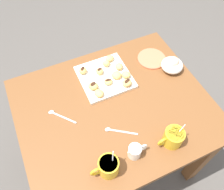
% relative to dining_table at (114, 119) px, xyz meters
% --- Properties ---
extents(ground_plane, '(8.00, 8.00, 0.00)m').
position_rel_dining_table_xyz_m(ground_plane, '(0.00, 0.00, -0.60)').
color(ground_plane, '#514C47').
extents(dining_table, '(1.01, 0.83, 0.73)m').
position_rel_dining_table_xyz_m(dining_table, '(0.00, 0.00, 0.00)').
color(dining_table, brown).
rests_on(dining_table, ground_plane).
extents(pastry_plate_square, '(0.28, 0.28, 0.02)m').
position_rel_dining_table_xyz_m(pastry_plate_square, '(-0.03, -0.20, 0.14)').
color(pastry_plate_square, white).
rests_on(pastry_plate_square, dining_table).
extents(coffee_mug_mustard_left, '(0.13, 0.09, 0.14)m').
position_rel_dining_table_xyz_m(coffee_mug_mustard_left, '(-0.16, 0.29, 0.18)').
color(coffee_mug_mustard_left, gold).
rests_on(coffee_mug_mustard_left, dining_table).
extents(coffee_mug_mustard_right, '(0.13, 0.09, 0.14)m').
position_rel_dining_table_xyz_m(coffee_mug_mustard_right, '(0.17, 0.29, 0.18)').
color(coffee_mug_mustard_right, gold).
rests_on(coffee_mug_mustard_right, dining_table).
extents(cream_pitcher_white, '(0.10, 0.06, 0.07)m').
position_rel_dining_table_xyz_m(cream_pitcher_white, '(0.03, 0.28, 0.17)').
color(cream_pitcher_white, white).
rests_on(cream_pitcher_white, dining_table).
extents(ice_cream_bowl, '(0.13, 0.13, 0.09)m').
position_rel_dining_table_xyz_m(ice_cream_bowl, '(-0.41, -0.10, 0.17)').
color(ice_cream_bowl, white).
rests_on(ice_cream_bowl, dining_table).
extents(saucer_coral_left, '(0.17, 0.17, 0.01)m').
position_rel_dining_table_xyz_m(saucer_coral_left, '(-0.35, -0.21, 0.14)').
color(saucer_coral_left, '#E5704C').
rests_on(saucer_coral_left, dining_table).
extents(loose_spoon_near_saucer, '(0.14, 0.10, 0.01)m').
position_rel_dining_table_xyz_m(loose_spoon_near_saucer, '(0.05, 0.14, 0.14)').
color(loose_spoon_near_saucer, silver).
rests_on(loose_spoon_near_saucer, dining_table).
extents(loose_spoon_by_plate, '(0.11, 0.13, 0.01)m').
position_rel_dining_table_xyz_m(loose_spoon_by_plate, '(0.28, -0.07, 0.14)').
color(loose_spoon_by_plate, silver).
rests_on(loose_spoon_by_plate, dining_table).
extents(beignet_0, '(0.06, 0.05, 0.04)m').
position_rel_dining_table_xyz_m(beignet_0, '(-0.07, -0.27, 0.17)').
color(beignet_0, '#E5B260').
rests_on(beignet_0, pastry_plate_square).
extents(beignet_1, '(0.06, 0.05, 0.03)m').
position_rel_dining_table_xyz_m(beignet_1, '(-0.03, -0.14, 0.16)').
color(beignet_1, '#E5B260').
rests_on(beignet_1, pastry_plate_square).
extents(chocolate_drizzle_1, '(0.03, 0.02, 0.00)m').
position_rel_dining_table_xyz_m(chocolate_drizzle_1, '(-0.03, -0.14, 0.18)').
color(chocolate_drizzle_1, '#381E11').
rests_on(chocolate_drizzle_1, beignet_1).
extents(beignet_2, '(0.06, 0.06, 0.04)m').
position_rel_dining_table_xyz_m(beignet_2, '(0.07, -0.27, 0.17)').
color(beignet_2, '#E5B260').
rests_on(beignet_2, pastry_plate_square).
extents(chocolate_drizzle_2, '(0.03, 0.03, 0.00)m').
position_rel_dining_table_xyz_m(chocolate_drizzle_2, '(0.07, -0.27, 0.19)').
color(chocolate_drizzle_2, '#381E11').
rests_on(chocolate_drizzle_2, beignet_2).
extents(beignet_3, '(0.06, 0.05, 0.04)m').
position_rel_dining_table_xyz_m(beignet_3, '(-0.09, -0.16, 0.17)').
color(beignet_3, '#E5B260').
rests_on(beignet_3, pastry_plate_square).
extents(beignet_4, '(0.06, 0.06, 0.04)m').
position_rel_dining_table_xyz_m(beignet_4, '(-0.01, -0.23, 0.17)').
color(beignet_4, '#E5B260').
rests_on(beignet_4, pastry_plate_square).
extents(chocolate_drizzle_4, '(0.03, 0.02, 0.00)m').
position_rel_dining_table_xyz_m(chocolate_drizzle_4, '(-0.01, -0.23, 0.18)').
color(chocolate_drizzle_4, '#381E11').
rests_on(chocolate_drizzle_4, beignet_4).
extents(beignet_5, '(0.06, 0.05, 0.04)m').
position_rel_dining_table_xyz_m(beignet_5, '(-0.12, -0.09, 0.17)').
color(beignet_5, '#E5B260').
rests_on(beignet_5, pastry_plate_square).
extents(chocolate_drizzle_5, '(0.04, 0.03, 0.00)m').
position_rel_dining_table_xyz_m(chocolate_drizzle_5, '(-0.12, -0.09, 0.19)').
color(chocolate_drizzle_5, '#381E11').
rests_on(chocolate_drizzle_5, beignet_5).
extents(beignet_6, '(0.05, 0.06, 0.03)m').
position_rel_dining_table_xyz_m(beignet_6, '(0.05, -0.09, 0.16)').
color(beignet_6, '#E5B260').
rests_on(beignet_6, pastry_plate_square).
extents(beignet_7, '(0.07, 0.07, 0.04)m').
position_rel_dining_table_xyz_m(beignet_7, '(0.06, -0.15, 0.17)').
color(beignet_7, '#E5B260').
rests_on(beignet_7, pastry_plate_square).
extents(chocolate_drizzle_7, '(0.04, 0.03, 0.00)m').
position_rel_dining_table_xyz_m(chocolate_drizzle_7, '(0.06, -0.15, 0.19)').
color(chocolate_drizzle_7, '#381E11').
rests_on(chocolate_drizzle_7, beignet_7).
extents(beignet_8, '(0.07, 0.07, 0.03)m').
position_rel_dining_table_xyz_m(beignet_8, '(-0.14, -0.15, 0.16)').
color(beignet_8, '#E5B260').
rests_on(beignet_8, pastry_plate_square).
extents(beignet_9, '(0.07, 0.06, 0.03)m').
position_rel_dining_table_xyz_m(beignet_9, '(-0.11, -0.30, 0.16)').
color(beignet_9, '#E5B260').
rests_on(beignet_9, pastry_plate_square).
extents(beignet_10, '(0.05, 0.06, 0.03)m').
position_rel_dining_table_xyz_m(beignet_10, '(-0.13, -0.22, 0.16)').
color(beignet_10, '#E5B260').
rests_on(beignet_10, pastry_plate_square).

